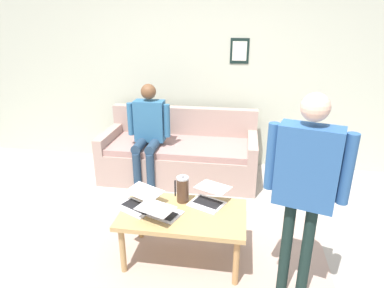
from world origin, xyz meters
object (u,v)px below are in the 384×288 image
Objects in this scene: french_press at (183,189)px; coffee_table at (183,218)px; couch at (180,155)px; laptop_left at (161,211)px; laptop_right at (139,202)px; person_seated at (148,129)px; person_standing at (306,176)px; laptop_center at (209,198)px.

coffee_table is at bearing 100.97° from french_press.
couch is 5.03× the size of laptop_left.
laptop_right is (0.06, 1.61, 0.22)m from couch.
laptop_right is (0.23, -0.12, -0.00)m from laptop_left.
french_press is 0.21× the size of person_seated.
laptop_left is (-0.17, 1.73, 0.22)m from couch.
laptop_left is at bearing -10.06° from person_standing.
french_press is (-0.37, -0.15, 0.08)m from laptop_right.
laptop_center is 0.98× the size of laptop_right.
laptop_left is (0.17, 0.08, 0.10)m from coffee_table.
person_standing is 2.36m from person_seated.
laptop_center is at bearing -165.19° from laptop_right.
person_standing is (-1.08, 0.19, 0.51)m from laptop_left.
laptop_left is 0.31× the size of person_seated.
french_press is at bearing -79.03° from coffee_table.
laptop_center reaches higher than coffee_table.
laptop_right is 1.61× the size of french_press.
laptop_left is at bearing 109.36° from person_seated.
french_press is at bearing 118.30° from person_seated.
laptop_center is 0.25m from french_press.
laptop_right is 0.27× the size of person_standing.
coffee_table is 3.97× the size of french_press.
laptop_right is 1.44m from person_standing.
person_seated reaches higher than coffee_table.
person_standing is at bearing 163.26° from coffee_table.
person_standing is at bearing 154.06° from french_press.
coffee_table is (-0.35, 1.65, 0.12)m from couch.
person_standing reaches higher than laptop_left.
person_seated is at bearing -77.81° from laptop_right.
coffee_table is 2.47× the size of laptop_right.
couch is at bearing -56.88° from person_standing.
laptop_right is 0.40m from french_press.
coffee_table is 0.84× the size of person_seated.
laptop_left is 0.25× the size of person_standing.
person_standing is 1.26× the size of person_seated.
person_seated reaches higher than laptop_left.
french_press is 1.41m from person_seated.
laptop_center reaches higher than laptop_right.
laptop_left is at bearing 152.64° from laptop_right.
person_standing reaches higher than french_press.
person_seated is (0.90, -1.23, 0.20)m from laptop_center.
person_standing is at bearing 123.12° from couch.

